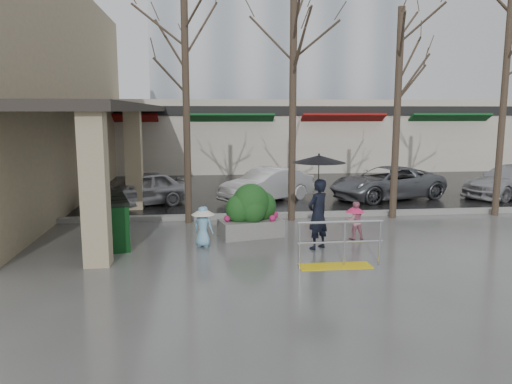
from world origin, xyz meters
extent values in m
plane|color=#51514F|center=(0.00, 0.00, 0.00)|extent=(120.00, 120.00, 0.00)
cube|color=black|center=(0.00, 22.00, 0.01)|extent=(120.00, 36.00, 0.01)
cube|color=gray|center=(0.00, 4.00, 0.07)|extent=(120.00, 0.30, 0.15)
cube|color=#2D2823|center=(-4.80, 8.00, 3.62)|extent=(2.80, 18.00, 0.25)
cube|color=tan|center=(-3.90, -0.50, 1.75)|extent=(0.55, 0.55, 3.50)
cube|color=tan|center=(-3.90, 6.00, 1.75)|extent=(0.55, 0.55, 3.50)
cube|color=beige|center=(2.00, 18.00, 2.00)|extent=(34.00, 6.00, 4.00)
cube|color=maroon|center=(-6.00, 15.10, 2.85)|extent=(4.50, 1.68, 0.87)
cube|color=#0F4C1E|center=(0.00, 15.10, 2.85)|extent=(4.50, 1.68, 0.87)
cube|color=maroon|center=(6.00, 15.10, 2.85)|extent=(4.50, 1.68, 0.87)
cube|color=#0F4C1E|center=(12.00, 15.10, 2.85)|extent=(4.50, 1.68, 0.87)
cube|color=black|center=(2.00, 15.10, 3.40)|extent=(34.00, 0.35, 0.50)
cube|color=yellow|center=(1.30, -1.20, 0.01)|extent=(1.60, 0.50, 0.02)
cylinder|color=silver|center=(0.50, -1.20, 0.50)|extent=(0.05, 0.05, 1.00)
cylinder|color=silver|center=(1.50, -1.20, 0.50)|extent=(0.05, 0.05, 1.00)
cylinder|color=silver|center=(2.30, -1.20, 0.50)|extent=(0.05, 0.05, 1.00)
cylinder|color=silver|center=(1.40, -1.20, 1.00)|extent=(1.90, 0.06, 0.06)
cylinder|color=silver|center=(1.40, -1.20, 0.55)|extent=(1.90, 0.04, 0.04)
cylinder|color=#382B21|center=(-2.00, 3.60, 3.40)|extent=(0.22, 0.22, 6.80)
cylinder|color=#382B21|center=(1.20, 3.60, 3.50)|extent=(0.22, 0.22, 7.00)
cylinder|color=#382B21|center=(4.50, 3.60, 3.25)|extent=(0.22, 0.22, 6.50)
cylinder|color=#382B21|center=(8.00, 3.60, 3.60)|extent=(0.22, 0.22, 7.20)
imported|color=black|center=(1.24, 0.27, 0.87)|extent=(0.76, 0.71, 1.75)
cylinder|color=black|center=(1.24, 0.27, 1.78)|extent=(0.02, 0.02, 1.11)
cone|color=black|center=(1.24, 0.27, 2.24)|extent=(1.31, 1.31, 0.18)
sphere|color=black|center=(1.24, 0.27, 2.35)|extent=(0.05, 0.05, 0.05)
imported|color=#CC7C92|center=(2.45, 1.08, 0.51)|extent=(0.52, 0.42, 1.02)
cylinder|color=black|center=(2.45, 1.08, 0.69)|extent=(0.02, 0.02, 0.44)
cone|color=#FF2867|center=(2.45, 1.08, 0.83)|extent=(0.51, 0.51, 0.18)
sphere|color=black|center=(2.45, 1.08, 0.94)|extent=(0.05, 0.05, 0.05)
imported|color=#7CB6DD|center=(-1.57, 0.80, 0.52)|extent=(0.60, 0.52, 1.03)
cylinder|color=black|center=(-1.57, 0.80, 0.76)|extent=(0.02, 0.02, 0.48)
cone|color=white|center=(-1.57, 0.80, 0.91)|extent=(0.59, 0.59, 0.18)
sphere|color=black|center=(-1.57, 0.80, 1.02)|extent=(0.05, 0.05, 0.05)
cube|color=slate|center=(-0.28, 1.67, 0.23)|extent=(1.82, 1.20, 0.46)
ellipsoid|color=#194415|center=(-0.28, 1.67, 0.92)|extent=(1.02, 0.92, 1.07)
sphere|color=#194415|center=(-0.60, 1.57, 0.79)|extent=(0.73, 0.73, 0.73)
sphere|color=#194415|center=(0.05, 1.81, 0.81)|extent=(0.77, 0.77, 0.77)
cube|color=#0D3A15|center=(-3.60, 0.58, 0.56)|extent=(0.56, 0.56, 1.13)
cube|color=black|center=(-3.60, 0.58, 1.18)|extent=(0.59, 0.59, 0.08)
cube|color=black|center=(-3.73, 1.13, 0.56)|extent=(0.56, 0.56, 1.13)
cube|color=black|center=(-3.73, 1.13, 1.18)|extent=(0.59, 0.59, 0.08)
cube|color=#0C3618|center=(-3.86, 1.68, 0.56)|extent=(0.56, 0.56, 1.13)
cube|color=black|center=(-3.86, 1.68, 1.18)|extent=(0.59, 0.59, 0.08)
cube|color=black|center=(-3.99, 2.23, 0.56)|extent=(0.56, 0.56, 1.13)
cube|color=black|center=(-3.99, 2.23, 1.18)|extent=(0.59, 0.59, 0.08)
imported|color=#A8A8AC|center=(-3.83, 6.45, 0.63)|extent=(3.97, 3.00, 1.26)
imported|color=white|center=(0.88, 6.97, 0.63)|extent=(3.90, 3.27, 1.26)
imported|color=slate|center=(5.56, 6.96, 0.63)|extent=(4.94, 3.31, 1.26)
imported|color=#A5A4A9|center=(10.62, 6.89, 0.63)|extent=(4.69, 3.30, 1.26)
camera|label=1|loc=(-1.60, -11.52, 3.38)|focal=35.00mm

